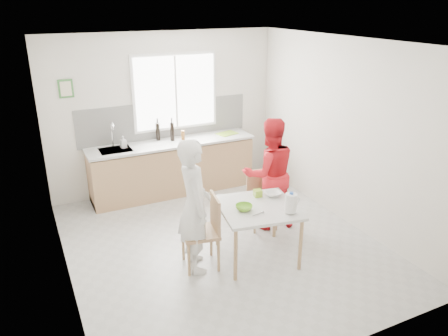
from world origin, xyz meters
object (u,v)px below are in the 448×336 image
(wine_bottle_b, at_px, (158,132))
(person_red, at_px, (269,174))
(chair_left, at_px, (206,228))
(bowl_green, at_px, (244,207))
(chair_far, at_px, (261,196))
(dining_table, at_px, (258,212))
(milk_jug, at_px, (291,203))
(wine_bottle_a, at_px, (172,132))
(bowl_white, at_px, (273,194))
(person_white, at_px, (194,206))

(wine_bottle_b, bearing_deg, person_red, -61.88)
(chair_left, relative_size, person_red, 0.57)
(chair_left, height_order, person_red, person_red)
(bowl_green, bearing_deg, chair_far, 47.50)
(chair_left, height_order, chair_far, chair_left)
(chair_left, bearing_deg, dining_table, 90.00)
(dining_table, relative_size, milk_jug, 4.29)
(bowl_green, bearing_deg, wine_bottle_a, 90.80)
(bowl_white, bearing_deg, bowl_green, -159.06)
(bowl_white, xyz_separation_m, wine_bottle_b, (-0.79, 2.44, 0.31))
(person_white, xyz_separation_m, wine_bottle_a, (0.56, 2.36, 0.24))
(bowl_white, xyz_separation_m, wine_bottle_a, (-0.58, 2.31, 0.32))
(bowl_green, height_order, milk_jug, milk_jug)
(dining_table, distance_m, chair_far, 0.91)
(dining_table, height_order, wine_bottle_a, wine_bottle_a)
(bowl_green, bearing_deg, dining_table, 4.01)
(person_red, bearing_deg, bowl_green, 51.74)
(person_white, xyz_separation_m, person_red, (1.39, 0.55, -0.02))
(milk_jug, relative_size, wine_bottle_b, 0.86)
(wine_bottle_a, bearing_deg, chair_left, -100.18)
(chair_left, relative_size, wine_bottle_a, 2.94)
(bowl_green, distance_m, milk_jug, 0.58)
(chair_left, relative_size, wine_bottle_b, 3.13)
(chair_far, distance_m, wine_bottle_b, 2.19)
(dining_table, bearing_deg, wine_bottle_a, 95.50)
(wine_bottle_b, bearing_deg, wine_bottle_a, -31.69)
(person_white, bearing_deg, bowl_green, -94.67)
(person_white, relative_size, person_red, 1.02)
(chair_far, relative_size, wine_bottle_b, 2.82)
(chair_far, height_order, wine_bottle_a, wine_bottle_a)
(dining_table, relative_size, bowl_white, 5.01)
(wine_bottle_a, relative_size, wine_bottle_b, 1.07)
(chair_far, distance_m, person_white, 1.47)
(person_white, relative_size, wine_bottle_b, 5.62)
(milk_jug, distance_m, wine_bottle_a, 2.88)
(chair_left, distance_m, person_red, 1.41)
(chair_left, distance_m, person_white, 0.35)
(person_white, bearing_deg, chair_left, -90.00)
(bowl_white, bearing_deg, person_white, -177.36)
(dining_table, height_order, chair_left, chair_left)
(chair_left, bearing_deg, bowl_green, 84.04)
(person_red, bearing_deg, milk_jug, 82.89)
(chair_left, distance_m, chair_far, 1.31)
(chair_far, xyz_separation_m, bowl_green, (-0.69, -0.76, 0.30))
(chair_far, distance_m, bowl_green, 1.07)
(chair_far, bearing_deg, person_red, -16.64)
(person_white, xyz_separation_m, bowl_white, (1.14, 0.05, -0.08))
(milk_jug, bearing_deg, person_red, 82.89)
(person_white, height_order, person_red, person_white)
(wine_bottle_b, bearing_deg, chair_far, -63.62)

